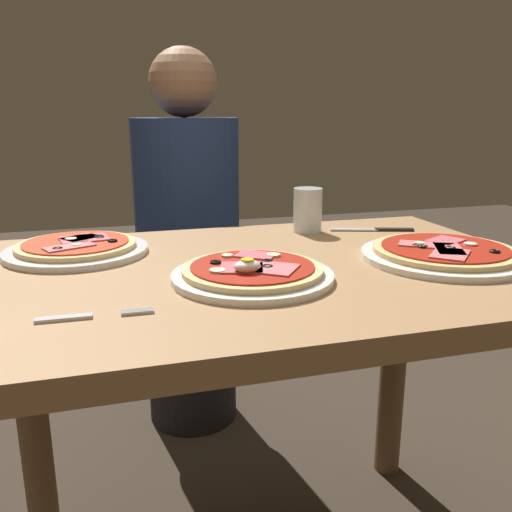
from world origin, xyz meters
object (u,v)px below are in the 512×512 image
pizza_across_right (444,253)px  diner_person (189,255)px  knife (378,229)px  pizza_foreground (252,273)px  pizza_across_left (77,248)px  dining_table (264,334)px  fork (86,316)px  water_glass_near (308,213)px

pizza_across_right → diner_person: diner_person is taller
knife → diner_person: (-0.37, 0.52, -0.17)m
pizza_foreground → pizza_across_left: pizza_foreground is taller
dining_table → fork: (-0.31, -0.18, 0.14)m
water_glass_near → knife: water_glass_near is taller
pizza_across_left → pizza_foreground: bearing=-42.3°
water_glass_near → pizza_foreground: bearing=-124.8°
pizza_across_right → fork: bearing=-169.1°
pizza_across_left → pizza_across_right: size_ratio=0.89×
pizza_foreground → knife: 0.48m
dining_table → knife: bearing=31.3°
pizza_across_right → water_glass_near: (-0.16, 0.30, 0.03)m
pizza_across_left → knife: pizza_across_left is taller
pizza_across_right → knife: pizza_across_right is taller
pizza_foreground → water_glass_near: 0.40m
pizza_across_left → pizza_across_right: (0.67, -0.24, 0.00)m
pizza_across_left → fork: 0.36m
pizza_across_right → knife: (0.00, 0.26, -0.01)m
dining_table → water_glass_near: water_glass_near is taller
dining_table → water_glass_near: (0.18, 0.25, 0.18)m
dining_table → knife: (0.35, 0.21, 0.14)m
water_glass_near → knife: 0.17m
fork → diner_person: diner_person is taller
pizza_across_right → knife: 0.26m
diner_person → pizza_foreground: bearing=88.5°
dining_table → pizza_across_left: pizza_across_left is taller
pizza_across_left → fork: size_ratio=1.75×
fork → dining_table: bearing=30.1°
pizza_foreground → water_glass_near: bearing=55.2°
pizza_across_left → pizza_across_right: bearing=-19.5°
water_glass_near → fork: (-0.49, -0.43, -0.04)m
pizza_foreground → water_glass_near: size_ratio=2.66×
dining_table → fork: 0.38m
water_glass_near → knife: bearing=-12.7°
diner_person → pizza_across_left: bearing=60.8°
fork → pizza_across_left: bearing=93.2°
fork → pizza_foreground: bearing=21.1°
water_glass_near → fork: bearing=-139.0°
fork → knife: knife is taller
dining_table → water_glass_near: size_ratio=10.25×
pizza_across_right → fork: 0.66m
diner_person → pizza_across_right: bearing=114.8°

